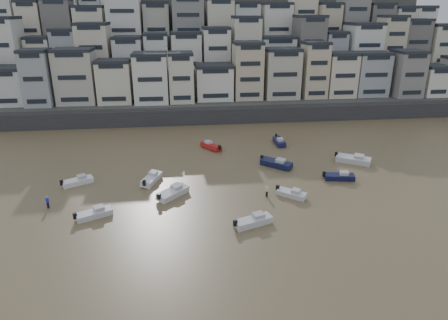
{
  "coord_description": "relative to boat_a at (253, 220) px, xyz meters",
  "views": [
    {
      "loc": [
        2.2,
        -24.69,
        24.83
      ],
      "look_at": [
        8.74,
        30.0,
        4.0
      ],
      "focal_mm": 32.0,
      "sensor_mm": 36.0,
      "label": 1
    }
  ],
  "objects": [
    {
      "name": "boat_j",
      "position": [
        -19.75,
        4.29,
        -0.06
      ],
      "size": [
        5.11,
        3.58,
        1.34
      ],
      "primitive_type": null,
      "rotation": [
        0.0,
        0.0,
        0.45
      ],
      "color": "silver",
      "rests_on": "ground"
    },
    {
      "name": "boat_k",
      "position": [
        -24.09,
        15.11,
        -0.06
      ],
      "size": [
        5.06,
        3.75,
        1.33
      ],
      "primitive_type": null,
      "rotation": [
        0.0,
        0.0,
        0.5
      ],
      "color": "white",
      "rests_on": "ground"
    },
    {
      "name": "boat_f",
      "position": [
        -13.05,
        14.6,
        0.01
      ],
      "size": [
        3.57,
        5.71,
        1.48
      ],
      "primitive_type": null,
      "rotation": [
        0.0,
        0.0,
        1.21
      ],
      "color": "silver",
      "rests_on": "ground"
    },
    {
      "name": "person_pink",
      "position": [
        3.41,
        7.69,
        0.14
      ],
      "size": [
        0.44,
        0.44,
        1.74
      ],
      "primitive_type": null,
      "color": "beige",
      "rests_on": "ground"
    },
    {
      "name": "boat_b",
      "position": [
        6.83,
        7.05,
        -0.1
      ],
      "size": [
        4.51,
        4.13,
        1.26
      ],
      "primitive_type": null,
      "rotation": [
        0.0,
        0.0,
        -0.7
      ],
      "color": "silver",
      "rests_on": "ground"
    },
    {
      "name": "boat_h",
      "position": [
        -2.61,
        29.16,
        -0.02
      ],
      "size": [
        4.4,
        5.24,
        1.42
      ],
      "primitive_type": null,
      "rotation": [
        0.0,
        0.0,
        2.19
      ],
      "color": "#B21815",
      "rests_on": "ground"
    },
    {
      "name": "harbor_wall",
      "position": [
        -0.87,
        47.38,
        1.02
      ],
      "size": [
        140.0,
        3.0,
        3.5
      ],
      "primitive_type": "cube",
      "color": "#38383A",
      "rests_on": "ground"
    },
    {
      "name": "boat_a",
      "position": [
        0.0,
        0.0,
        0.0
      ],
      "size": [
        5.6,
        3.51,
        1.45
      ],
      "primitive_type": null,
      "rotation": [
        0.0,
        0.0,
        0.36
      ],
      "color": "silver",
      "rests_on": "ground"
    },
    {
      "name": "boat_e",
      "position": [
        7.44,
        18.58,
        0.08
      ],
      "size": [
        5.68,
        5.45,
        1.62
      ],
      "primitive_type": null,
      "rotation": [
        0.0,
        0.0,
        -0.74
      ],
      "color": "#121839",
      "rests_on": "ground"
    },
    {
      "name": "boat_c",
      "position": [
        -9.78,
        9.14,
        0.04
      ],
      "size": [
        5.25,
        5.35,
        1.54
      ],
      "primitive_type": null,
      "rotation": [
        0.0,
        0.0,
        0.81
      ],
      "color": "silver",
      "rests_on": "ground"
    },
    {
      "name": "person_blue",
      "position": [
        -26.33,
        7.67,
        0.14
      ],
      "size": [
        0.44,
        0.44,
        1.74
      ],
      "primitive_type": null,
      "color": "#1B29CD",
      "rests_on": "ground"
    },
    {
      "name": "boat_g",
      "position": [
        21.04,
        18.72,
        0.12
      ],
      "size": [
        6.33,
        5.15,
        1.7
      ],
      "primitive_type": null,
      "rotation": [
        0.0,
        0.0,
        -0.59
      ],
      "color": "silver",
      "rests_on": "ground"
    },
    {
      "name": "boat_i",
      "position": [
        10.91,
        30.32,
        -0.01
      ],
      "size": [
        1.74,
        5.29,
        1.44
      ],
      "primitive_type": null,
      "rotation": [
        0.0,
        0.0,
        -1.57
      ],
      "color": "#151742",
      "rests_on": "ground"
    },
    {
      "name": "boat_d",
      "position": [
        15.87,
        12.12,
        -0.04
      ],
      "size": [
        5.26,
        2.54,
        1.38
      ],
      "primitive_type": null,
      "rotation": [
        0.0,
        0.0,
        -0.18
      ],
      "color": "#12143A",
      "rests_on": "ground"
    },
    {
      "name": "hillside",
      "position": [
        3.86,
        87.22,
        12.28
      ],
      "size": [
        141.04,
        66.0,
        50.0
      ],
      "color": "#4C4C47",
      "rests_on": "ground"
    }
  ]
}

